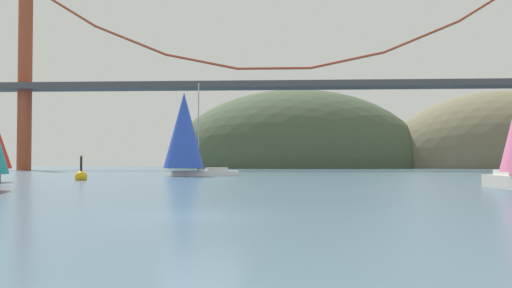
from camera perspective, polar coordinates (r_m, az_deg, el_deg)
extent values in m
plane|color=#426075|center=(17.86, -5.49, -7.19)|extent=(360.00, 360.00, 0.00)
ellipsoid|color=#6B664C|center=(163.01, 23.77, -2.21)|extent=(66.25, 44.00, 40.51)
ellipsoid|color=#425138|center=(152.61, 4.04, -2.40)|extent=(69.32, 44.00, 41.89)
cylinder|color=#A34228|center=(125.74, -22.07, 6.28)|extent=(2.80, 2.80, 38.01)
cube|color=#47474C|center=(113.63, 1.80, 5.88)|extent=(137.17, 6.00, 1.20)
cylinder|color=#A34228|center=(125.73, -18.94, 13.01)|extent=(14.72, 0.50, 9.34)
cylinder|color=#A34228|center=(119.45, -12.43, 10.08)|extent=(14.64, 0.50, 6.41)
cylinder|color=#A34228|center=(115.62, -5.46, 8.19)|extent=(14.55, 0.50, 3.46)
cylinder|color=#A34228|center=(114.12, 1.79, 7.56)|extent=(14.45, 0.50, 0.50)
cylinder|color=#A34228|center=(114.95, 9.09, 8.27)|extent=(14.55, 0.50, 3.46)
cylinder|color=#A34228|center=(118.15, 16.18, 10.24)|extent=(14.64, 0.50, 6.41)
cube|color=white|center=(66.10, -5.12, -2.95)|extent=(7.84, 3.84, 0.64)
cube|color=beige|center=(66.28, -3.94, -2.51)|extent=(2.73, 2.02, 0.36)
cylinder|color=#B2B2B7|center=(66.12, -5.76, 1.72)|extent=(0.14, 0.14, 10.13)
cone|color=blue|center=(65.92, -7.21, 1.38)|extent=(5.76, 5.76, 8.70)
sphere|color=gold|center=(53.84, -17.07, -3.17)|extent=(1.10, 1.10, 1.10)
cylinder|color=black|center=(53.82, -17.06, -2.05)|extent=(0.20, 0.20, 1.60)
sphere|color=#F2EA99|center=(53.83, -17.06, -1.07)|extent=(0.24, 0.24, 0.24)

